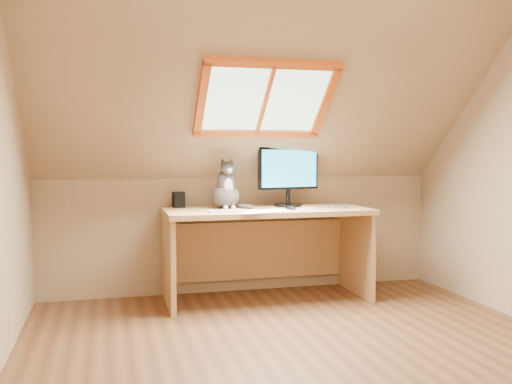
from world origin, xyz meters
name	(u,v)px	position (x,y,z in m)	size (l,w,h in m)	color
ground	(312,359)	(0.00, 0.00, 0.00)	(3.50, 3.50, 0.00)	brown
room_shell	(319,116)	(0.00, -0.09, 1.43)	(3.52, 3.52, 2.41)	tan
desk	(264,235)	(0.11, 1.45, 0.53)	(1.67, 0.73, 0.76)	tan
monitor	(288,173)	(0.33, 1.50, 1.05)	(0.55, 0.23, 0.50)	black
cat	(226,190)	(-0.22, 1.46, 0.91)	(0.26, 0.30, 0.42)	#4A4542
desk_speaker	(179,200)	(-0.59, 1.63, 0.83)	(0.09, 0.09, 0.13)	black
graphics_tablet	(225,211)	(-0.28, 1.20, 0.77)	(0.26, 0.19, 0.01)	#B2B2B7
mouse	(291,208)	(0.25, 1.18, 0.78)	(0.06, 0.11, 0.03)	black
papers	(266,211)	(0.03, 1.12, 0.77)	(0.35, 0.30, 0.01)	white
cables	(323,208)	(0.56, 1.26, 0.77)	(0.51, 0.26, 0.01)	silver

